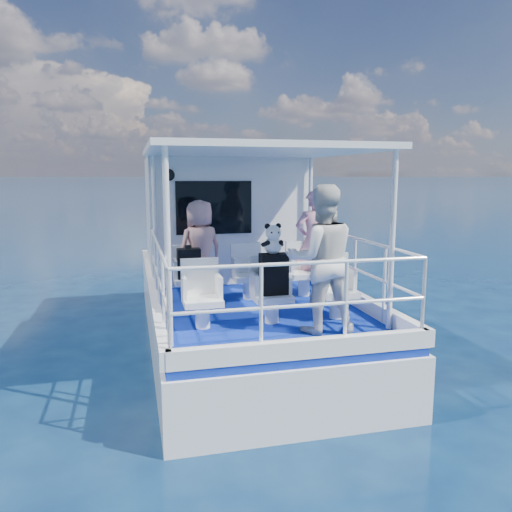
{
  "coord_description": "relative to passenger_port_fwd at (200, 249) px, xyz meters",
  "views": [
    {
      "loc": [
        -1.71,
        -7.13,
        2.79
      ],
      "look_at": [
        -0.03,
        -0.4,
        1.67
      ],
      "focal_mm": 35.0,
      "sensor_mm": 36.0,
      "label": 1
    }
  ],
  "objects": [
    {
      "name": "passenger_stbd_fwd",
      "position": [
        1.83,
        -0.07,
        0.07
      ],
      "size": [
        0.62,
        0.42,
        1.67
      ],
      "primitive_type": "imported",
      "rotation": [
        0.0,
        0.0,
        3.17
      ],
      "color": "pink",
      "rests_on": "deck"
    },
    {
      "name": "seat_center_fwd",
      "position": [
        0.71,
        -0.25,
        -0.57
      ],
      "size": [
        0.48,
        0.46,
        0.38
      ],
      "primitive_type": "cube",
      "color": "white",
      "rests_on": "deck"
    },
    {
      "name": "seat_center_aft",
      "position": [
        0.71,
        -1.55,
        -0.57
      ],
      "size": [
        0.48,
        0.46,
        0.38
      ],
      "primitive_type": "cube",
      "color": "white",
      "rests_on": "deck"
    },
    {
      "name": "canopy",
      "position": [
        0.71,
        -0.65,
        1.48
      ],
      "size": [
        3.0,
        3.2,
        0.08
      ],
      "primitive_type": "cube",
      "color": "white",
      "rests_on": "cabin"
    },
    {
      "name": "passenger_stbd_aft",
      "position": [
        1.2,
        -2.03,
        0.13
      ],
      "size": [
        0.94,
        0.77,
        1.79
      ],
      "primitive_type": "imported",
      "rotation": [
        0.0,
        0.0,
        3.03
      ],
      "color": "silver",
      "rests_on": "deck"
    },
    {
      "name": "panda",
      "position": [
        0.72,
        -1.55,
        0.34
      ],
      "size": [
        0.25,
        0.21,
        0.38
      ],
      "primitive_type": null,
      "color": "silver",
      "rests_on": "backpack_center"
    },
    {
      "name": "passenger_port_fwd",
      "position": [
        0.0,
        0.0,
        0.0
      ],
      "size": [
        0.68,
        0.58,
        1.53
      ],
      "primitive_type": "imported",
      "rotation": [
        0.0,
        0.0,
        3.5
      ],
      "color": "tan",
      "rests_on": "deck"
    },
    {
      "name": "cabin",
      "position": [
        0.71,
        1.85,
        0.34
      ],
      "size": [
        2.85,
        2.0,
        2.2
      ],
      "primitive_type": "cube",
      "color": "white",
      "rests_on": "deck"
    },
    {
      "name": "seat_port_fwd",
      "position": [
        -0.19,
        -0.25,
        -0.57
      ],
      "size": [
        0.48,
        0.46,
        0.38
      ],
      "primitive_type": "cube",
      "color": "white",
      "rests_on": "deck"
    },
    {
      "name": "deck",
      "position": [
        0.71,
        0.55,
        -0.81
      ],
      "size": [
        2.9,
        6.9,
        0.1
      ],
      "primitive_type": "cube",
      "color": "navy",
      "rests_on": "hull"
    },
    {
      "name": "compact_camera",
      "position": [
        -0.22,
        -0.29,
        0.09
      ],
      "size": [
        0.09,
        0.05,
        0.05
      ],
      "primitive_type": "cube",
      "color": "black",
      "rests_on": "backpack_port"
    },
    {
      "name": "backpack_port",
      "position": [
        -0.21,
        -0.29,
        -0.16
      ],
      "size": [
        0.34,
        0.19,
        0.45
      ],
      "primitive_type": "cube",
      "color": "black",
      "rests_on": "seat_port_fwd"
    },
    {
      "name": "seat_stbd_fwd",
      "position": [
        1.61,
        -0.25,
        -0.57
      ],
      "size": [
        0.48,
        0.46,
        0.38
      ],
      "primitive_type": "cube",
      "color": "white",
      "rests_on": "deck"
    },
    {
      "name": "seat_port_aft",
      "position": [
        -0.19,
        -1.55,
        -0.57
      ],
      "size": [
        0.48,
        0.46,
        0.38
      ],
      "primitive_type": "cube",
      "color": "white",
      "rests_on": "deck"
    },
    {
      "name": "hull",
      "position": [
        0.71,
        0.55,
        -1.66
      ],
      "size": [
        3.0,
        7.0,
        1.6
      ],
      "primitive_type": "cube",
      "color": "white",
      "rests_on": "ground"
    },
    {
      "name": "ground",
      "position": [
        0.71,
        -0.45,
        -1.66
      ],
      "size": [
        2000.0,
        2000.0,
        0.0
      ],
      "primitive_type": "plane",
      "color": "#081F3F",
      "rests_on": "ground"
    },
    {
      "name": "canopy_posts",
      "position": [
        0.71,
        -0.7,
        0.34
      ],
      "size": [
        2.77,
        2.97,
        2.2
      ],
      "color": "white",
      "rests_on": "deck"
    },
    {
      "name": "seat_stbd_aft",
      "position": [
        1.61,
        -1.55,
        -0.57
      ],
      "size": [
        0.48,
        0.46,
        0.38
      ],
      "primitive_type": "cube",
      "color": "white",
      "rests_on": "deck"
    },
    {
      "name": "backpack_center",
      "position": [
        0.74,
        -1.56,
        -0.12
      ],
      "size": [
        0.35,
        0.2,
        0.53
      ],
      "primitive_type": "cube",
      "color": "black",
      "rests_on": "seat_center_aft"
    },
    {
      "name": "railings",
      "position": [
        0.71,
        -1.03,
        -0.26
      ],
      "size": [
        2.84,
        3.59,
        1.0
      ],
      "primitive_type": null,
      "color": "white",
      "rests_on": "deck"
    }
  ]
}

